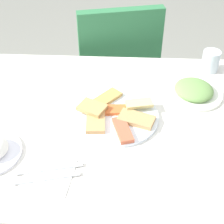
# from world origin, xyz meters

# --- Properties ---
(dining_table) EXTENTS (1.04, 0.84, 0.75)m
(dining_table) POSITION_xyz_m (0.00, 0.00, 0.66)
(dining_table) COLOR silver
(dining_table) RESTS_ON ground_plane
(dining_chair) EXTENTS (0.50, 0.51, 0.91)m
(dining_chair) POSITION_xyz_m (0.00, 0.66, 0.52)
(dining_chair) COLOR #317847
(dining_chair) RESTS_ON ground_plane
(pide_platter) EXTENTS (0.29, 0.29, 0.04)m
(pide_platter) POSITION_xyz_m (0.02, 0.01, 0.76)
(pide_platter) COLOR white
(pide_platter) RESTS_ON dining_table
(salad_plate_rice) EXTENTS (0.22, 0.22, 0.05)m
(salad_plate_rice) POSITION_xyz_m (0.31, 0.16, 0.77)
(salad_plate_rice) COLOR white
(salad_plate_rice) RESTS_ON dining_table
(drinking_glass) EXTENTS (0.07, 0.07, 0.09)m
(drinking_glass) POSITION_xyz_m (0.40, 0.33, 0.79)
(drinking_glass) COLOR silver
(drinking_glass) RESTS_ON dining_table
(paper_napkin) EXTENTS (0.16, 0.16, 0.00)m
(paper_napkin) POSITION_xyz_m (-0.16, -0.25, 0.75)
(paper_napkin) COLOR white
(paper_napkin) RESTS_ON dining_table
(fork) EXTENTS (0.19, 0.06, 0.00)m
(fork) POSITION_xyz_m (-0.16, -0.27, 0.75)
(fork) COLOR silver
(fork) RESTS_ON paper_napkin
(spoon) EXTENTS (0.19, 0.06, 0.00)m
(spoon) POSITION_xyz_m (-0.16, -0.24, 0.75)
(spoon) COLOR silver
(spoon) RESTS_ON paper_napkin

